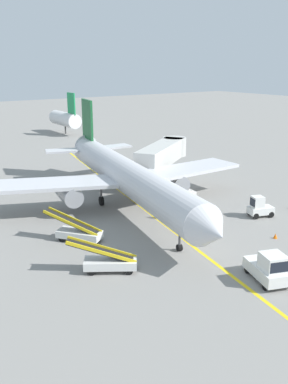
% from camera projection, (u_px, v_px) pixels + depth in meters
% --- Properties ---
extents(ground_plane, '(300.00, 300.00, 0.00)m').
position_uv_depth(ground_plane, '(193.00, 253.00, 33.74)').
color(ground_plane, gray).
extents(taxi_line_yellow, '(16.31, 78.44, 0.01)m').
position_uv_depth(taxi_line_yellow, '(171.00, 229.00, 38.59)').
color(taxi_line_yellow, yellow).
rests_on(taxi_line_yellow, ground).
extents(airliner, '(28.03, 35.13, 10.10)m').
position_uv_depth(airliner, '(125.00, 175.00, 43.74)').
color(airliner, silver).
rests_on(airliner, ground).
extents(jet_bridge, '(12.01, 9.25, 4.85)m').
position_uv_depth(jet_bridge, '(164.00, 153.00, 54.02)').
color(jet_bridge, beige).
rests_on(jet_bridge, ground).
extents(pushback_tug, '(3.02, 4.03, 2.20)m').
position_uv_depth(pushback_tug, '(269.00, 268.00, 29.11)').
color(pushback_tug, silver).
rests_on(pushback_tug, ground).
extents(baggage_tug_near_wing, '(2.69, 2.01, 2.10)m').
position_uv_depth(baggage_tug_near_wing, '(259.00, 208.00, 41.54)').
color(baggage_tug_near_wing, silver).
rests_on(baggage_tug_near_wing, ground).
extents(baggage_tug_by_cargo_door, '(2.52, 1.55, 2.10)m').
position_uv_depth(baggage_tug_by_cargo_door, '(183.00, 192.00, 46.41)').
color(baggage_tug_by_cargo_door, silver).
rests_on(baggage_tug_by_cargo_door, ground).
extents(belt_loader_forward_hold, '(4.01, 4.74, 2.59)m').
position_uv_depth(belt_loader_forward_hold, '(78.00, 232.00, 35.92)').
color(belt_loader_forward_hold, silver).
rests_on(belt_loader_forward_hold, ground).
extents(belt_loader_aft_hold, '(4.88, 3.77, 2.59)m').
position_uv_depth(belt_loader_aft_hold, '(109.00, 261.00, 30.65)').
color(belt_loader_aft_hold, silver).
rests_on(belt_loader_aft_hold, ground).
extents(ground_crew_marshaller, '(0.36, 0.24, 1.70)m').
position_uv_depth(ground_crew_marshaller, '(168.00, 210.00, 40.84)').
color(ground_crew_marshaller, '#26262D').
rests_on(ground_crew_marshaller, ground).
extents(safety_cone_nose_left, '(0.36, 0.36, 0.44)m').
position_uv_depth(safety_cone_nose_left, '(275.00, 236.00, 36.53)').
color(safety_cone_nose_left, orange).
rests_on(safety_cone_nose_left, ground).
extents(distant_aircraft_far_left, '(3.00, 10.10, 8.80)m').
position_uv_depth(distant_aircraft_far_left, '(65.00, 119.00, 90.22)').
color(distant_aircraft_far_left, silver).
rests_on(distant_aircraft_far_left, ground).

